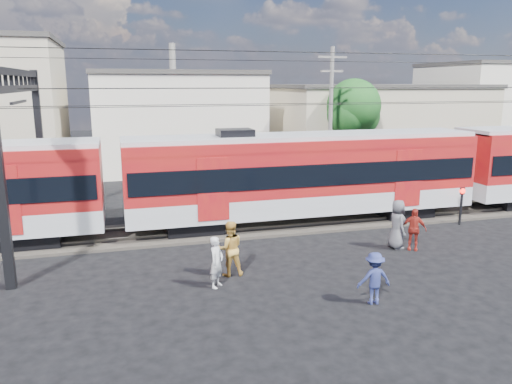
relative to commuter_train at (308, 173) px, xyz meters
The scene contains 17 objects.
ground 8.56m from the commuter_train, 103.03° to the right, with size 120.00×120.00×0.00m, color black.
track_bed 2.99m from the commuter_train, behind, with size 70.00×3.40×0.12m, color #2D2823.
rail_near 2.99m from the commuter_train, 157.95° to the right, with size 70.00×0.12×0.12m, color #59544C.
rail_far 2.99m from the commuter_train, 157.95° to the left, with size 70.00×0.12×0.12m, color #59544C.
commuter_train is the anchor object (origin of this frame).
catenary 10.85m from the commuter_train, behind, with size 70.00×9.30×7.52m.
building_midwest 19.43m from the commuter_train, 101.46° to the left, with size 12.24×12.24×7.30m.
building_mideast 20.10m from the commuter_train, 52.79° to the left, with size 16.32×10.20×6.30m.
building_east 32.97m from the commuter_train, 37.41° to the left, with size 10.20×10.20×8.30m.
utility_pole_mid 8.41m from the commuter_train, 59.35° to the left, with size 1.80×0.24×8.50m.
tree_near 12.68m from the commuter_train, 53.99° to the left, with size 3.82×3.64×6.72m.
pedestrian_a 8.40m from the commuter_train, 131.79° to the right, with size 0.61×0.40×1.67m, color silver.
pedestrian_b 7.34m from the commuter_train, 132.60° to the right, with size 0.93×0.72×1.90m, color gold.
pedestrian_c 8.86m from the commuter_train, 98.35° to the right, with size 1.02×0.59×1.58m, color navy.
pedestrian_d 5.54m from the commuter_train, 60.50° to the right, with size 0.98×0.41×1.67m, color maroon.
pedestrian_e 4.98m from the commuter_train, 63.87° to the right, with size 0.96×0.62×1.95m, color #4D4D52.
crossing_signal 7.14m from the commuter_train, 17.51° to the right, with size 0.26×0.26×1.76m.
Camera 1 is at (-6.48, -12.97, 6.42)m, focal length 35.00 mm.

